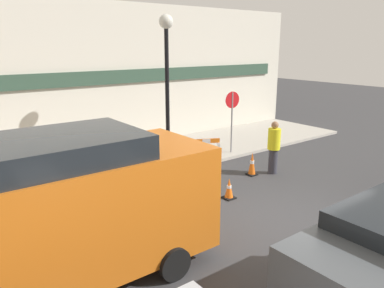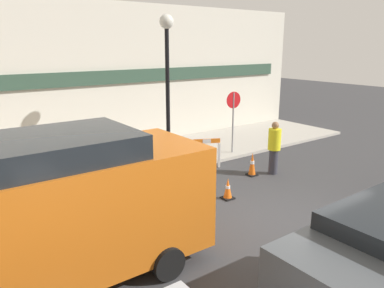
{
  "view_description": "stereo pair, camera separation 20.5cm",
  "coord_description": "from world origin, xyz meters",
  "px_view_note": "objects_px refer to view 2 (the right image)",
  "views": [
    {
      "loc": [
        -6.48,
        -4.79,
        3.97
      ],
      "look_at": [
        0.27,
        4.07,
        1.0
      ],
      "focal_mm": 35.0,
      "sensor_mm": 36.0,
      "label": 1
    },
    {
      "loc": [
        -6.32,
        -4.92,
        3.97
      ],
      "look_at": [
        0.27,
        4.07,
        1.0
      ],
      "focal_mm": 35.0,
      "sensor_mm": 36.0,
      "label": 2
    }
  ],
  "objects_px": {
    "streetlamp_post": "(167,71)",
    "stop_sign": "(233,112)",
    "work_van": "(44,210)",
    "person_worker": "(274,147)"
  },
  "relations": [
    {
      "from": "streetlamp_post",
      "to": "work_van",
      "type": "relative_size",
      "value": 0.86
    },
    {
      "from": "streetlamp_post",
      "to": "work_van",
      "type": "height_order",
      "value": "streetlamp_post"
    },
    {
      "from": "streetlamp_post",
      "to": "stop_sign",
      "type": "height_order",
      "value": "streetlamp_post"
    },
    {
      "from": "work_van",
      "to": "stop_sign",
      "type": "bearing_deg",
      "value": 27.34
    },
    {
      "from": "streetlamp_post",
      "to": "stop_sign",
      "type": "distance_m",
      "value": 3.11
    },
    {
      "from": "person_worker",
      "to": "work_van",
      "type": "xyz_separation_m",
      "value": [
        -7.38,
        -1.69,
        0.52
      ]
    },
    {
      "from": "streetlamp_post",
      "to": "person_worker",
      "type": "relative_size",
      "value": 2.83
    },
    {
      "from": "streetlamp_post",
      "to": "stop_sign",
      "type": "bearing_deg",
      "value": -3.36
    },
    {
      "from": "stop_sign",
      "to": "person_worker",
      "type": "height_order",
      "value": "stop_sign"
    },
    {
      "from": "stop_sign",
      "to": "person_worker",
      "type": "relative_size",
      "value": 1.34
    }
  ]
}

